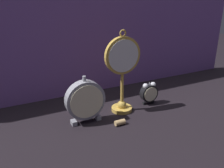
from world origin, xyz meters
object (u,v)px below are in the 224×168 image
Objects in this scene: pocket_watch_on_stand at (122,71)px; alarm_clock_twin_bell at (149,92)px; mantel_clock_silver at (85,100)px; wine_cork at (120,122)px.

pocket_watch_on_stand is 0.19m from alarm_clock_twin_bell.
pocket_watch_on_stand is at bearing 7.75° from mantel_clock_silver.
mantel_clock_silver is (-0.18, -0.02, -0.09)m from pocket_watch_on_stand.
alarm_clock_twin_bell is 0.33m from mantel_clock_silver.
pocket_watch_on_stand reaches higher than wine_cork.
alarm_clock_twin_bell is 0.24m from wine_cork.
wine_cork is at bearing -121.81° from pocket_watch_on_stand.
mantel_clock_silver is (-0.33, -0.03, 0.04)m from alarm_clock_twin_bell.
pocket_watch_on_stand is 8.56× the size of wine_cork.
mantel_clock_silver reaches higher than alarm_clock_twin_bell.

